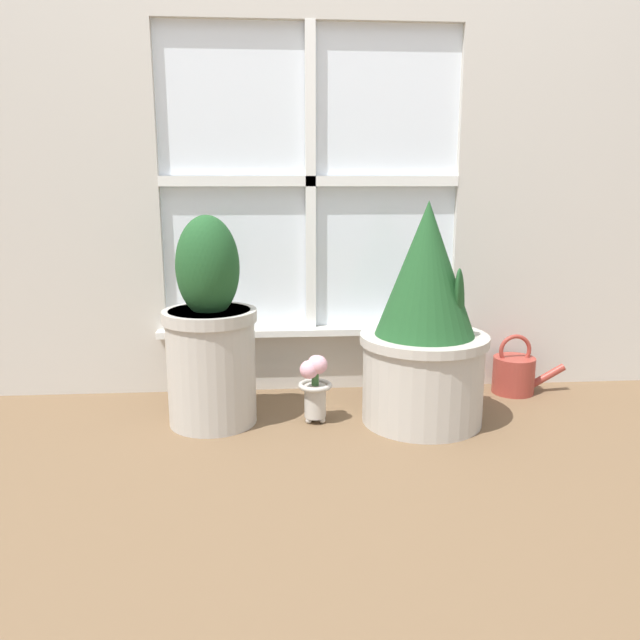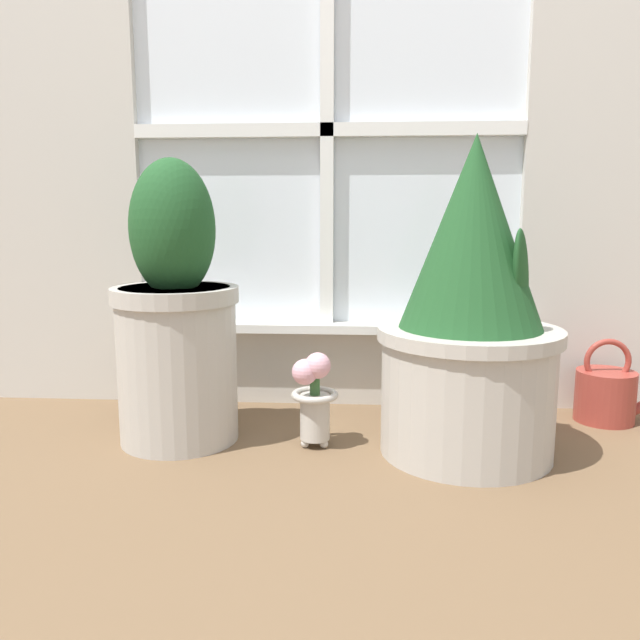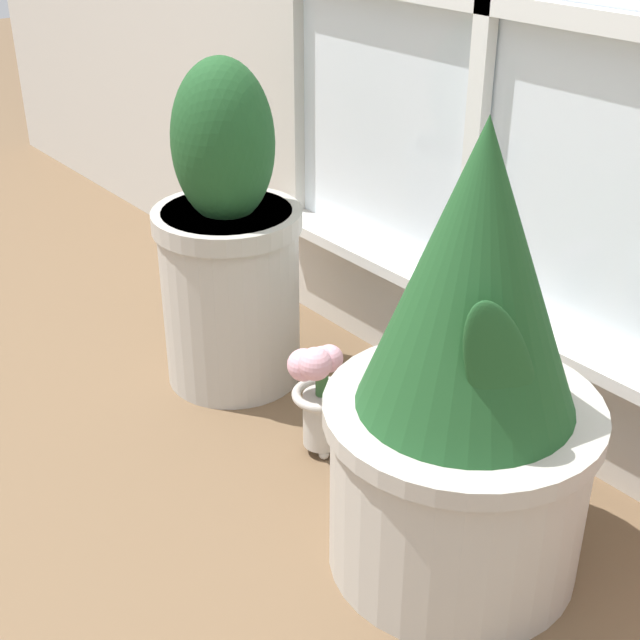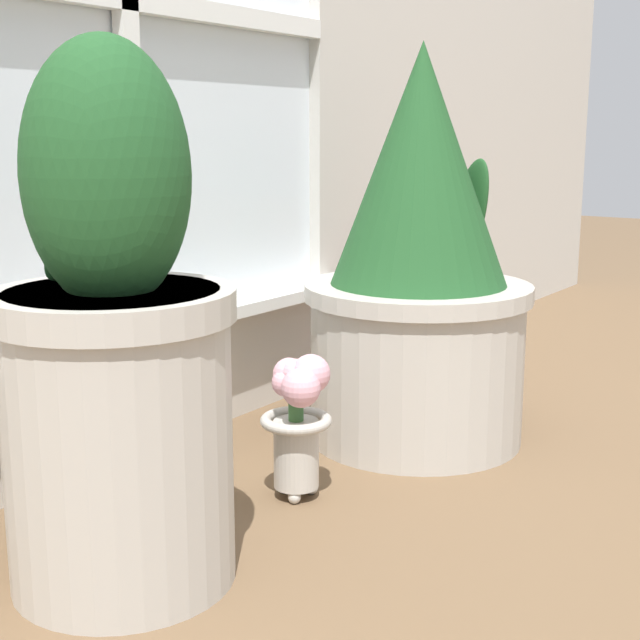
{
  "view_description": "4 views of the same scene",
  "coord_description": "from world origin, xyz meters",
  "px_view_note": "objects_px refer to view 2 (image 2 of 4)",
  "views": [
    {
      "loc": [
        -0.14,
        -1.76,
        0.76
      ],
      "look_at": [
        0.01,
        0.17,
        0.33
      ],
      "focal_mm": 35.0,
      "sensor_mm": 36.0,
      "label": 1
    },
    {
      "loc": [
        0.1,
        -1.25,
        0.53
      ],
      "look_at": [
        0.0,
        0.16,
        0.3
      ],
      "focal_mm": 35.0,
      "sensor_mm": 36.0,
      "label": 2
    },
    {
      "loc": [
        1.05,
        -0.7,
        0.99
      ],
      "look_at": [
        -0.01,
        0.14,
        0.28
      ],
      "focal_mm": 50.0,
      "sensor_mm": 36.0,
      "label": 3
    },
    {
      "loc": [
        -1.05,
        -0.64,
        0.55
      ],
      "look_at": [
        0.01,
        0.11,
        0.28
      ],
      "focal_mm": 50.0,
      "sensor_mm": 36.0,
      "label": 4
    }
  ],
  "objects_px": {
    "potted_plant_left": "(176,322)",
    "flower_vase": "(314,390)",
    "watering_can": "(607,394)",
    "potted_plant_right": "(470,316)"
  },
  "relations": [
    {
      "from": "flower_vase",
      "to": "watering_can",
      "type": "bearing_deg",
      "value": 17.44
    },
    {
      "from": "potted_plant_left",
      "to": "flower_vase",
      "type": "xyz_separation_m",
      "value": [
        0.33,
        -0.03,
        -0.15
      ]
    },
    {
      "from": "potted_plant_right",
      "to": "flower_vase",
      "type": "distance_m",
      "value": 0.39
    },
    {
      "from": "watering_can",
      "to": "potted_plant_left",
      "type": "bearing_deg",
      "value": -169.18
    },
    {
      "from": "potted_plant_right",
      "to": "watering_can",
      "type": "bearing_deg",
      "value": 31.43
    },
    {
      "from": "potted_plant_right",
      "to": "flower_vase",
      "type": "relative_size",
      "value": 3.09
    },
    {
      "from": "potted_plant_left",
      "to": "watering_can",
      "type": "relative_size",
      "value": 2.46
    },
    {
      "from": "potted_plant_right",
      "to": "watering_can",
      "type": "relative_size",
      "value": 2.62
    },
    {
      "from": "potted_plant_right",
      "to": "watering_can",
      "type": "xyz_separation_m",
      "value": [
        0.4,
        0.25,
        -0.24
      ]
    },
    {
      "from": "flower_vase",
      "to": "watering_can",
      "type": "height_order",
      "value": "flower_vase"
    }
  ]
}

